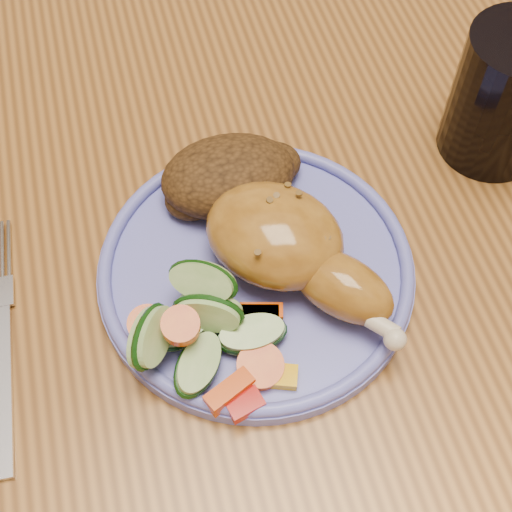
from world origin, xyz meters
name	(u,v)px	position (x,y,z in m)	size (l,w,h in m)	color
ground	(280,435)	(0.00, 0.00, 0.00)	(4.00, 4.00, 0.00)	brown
dining_table	(301,208)	(0.00, 0.00, 0.67)	(0.90, 1.40, 0.75)	brown
plate	(256,271)	(-0.07, -0.11, 0.76)	(0.23, 0.23, 0.01)	#6065C9
plate_rim	(256,263)	(-0.07, -0.11, 0.77)	(0.23, 0.23, 0.01)	#6065C9
chicken_leg	(290,247)	(-0.05, -0.11, 0.79)	(0.14, 0.17, 0.05)	#A46C22
rice_pilaf	(231,176)	(-0.07, -0.04, 0.78)	(0.11, 0.08, 0.05)	#432910
vegetable_pile	(205,331)	(-0.12, -0.16, 0.78)	(0.12, 0.12, 0.06)	#A50A05
fork	(0,347)	(-0.26, -0.12, 0.75)	(0.03, 0.18, 0.00)	silver
drinking_glass	(506,96)	(0.15, -0.03, 0.81)	(0.09, 0.09, 0.11)	black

